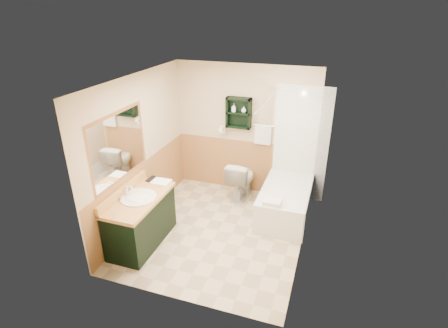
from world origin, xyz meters
TOP-DOWN VIEW (x-y plane):
  - floor at (0.00, 0.00)m, footprint 3.00×3.00m
  - back_wall at (0.00, 1.52)m, footprint 2.60×0.04m
  - left_wall at (-1.32, 0.00)m, footprint 0.04×3.00m
  - right_wall at (1.32, 0.00)m, footprint 0.04×3.00m
  - ceiling at (0.00, 0.00)m, footprint 2.60×3.00m
  - wainscot_left at (-1.29, 0.00)m, footprint 2.98×2.98m
  - wainscot_back at (0.00, 1.49)m, footprint 2.58×2.58m
  - mirror_frame at (-1.27, -0.55)m, footprint 1.30×1.30m
  - mirror_glass at (-1.27, -0.55)m, footprint 1.20×1.20m
  - tile_right at (1.28, 0.75)m, footprint 1.50×1.50m
  - tile_back at (1.03, 1.48)m, footprint 0.95×0.95m
  - tile_accent at (1.27, 0.75)m, footprint 1.50×1.50m
  - wall_shelf at (-0.10, 1.41)m, footprint 0.45×0.15m
  - hair_dryer at (-0.40, 1.43)m, footprint 0.10×0.24m
  - towel_bar at (0.35, 1.45)m, footprint 0.40×0.06m
  - curtain_rod at (0.53, 0.75)m, footprint 0.03×1.60m
  - shower_curtain at (0.53, 0.92)m, footprint 1.05×1.05m
  - vanity at (-0.99, -0.63)m, footprint 0.59×1.21m
  - bathtub at (0.93, 0.84)m, footprint 0.79×1.50m
  - toilet at (0.04, 1.18)m, footprint 0.47×0.76m
  - counter_towel at (-0.89, -0.13)m, footprint 0.28×0.22m
  - vanity_book at (-1.16, -0.05)m, footprint 0.15×0.04m
  - tub_towel at (0.80, 0.23)m, footprint 0.27×0.22m
  - soap_bottle_a at (-0.19, 1.40)m, footprint 0.08×0.15m
  - soap_bottle_b at (-0.00, 1.40)m, footprint 0.11×0.13m

SIDE VIEW (x-z plane):
  - floor at x=0.00m, z-range 0.00..0.00m
  - bathtub at x=0.93m, z-range 0.00..0.52m
  - toilet at x=0.04m, z-range 0.00..0.72m
  - vanity at x=-0.99m, z-range 0.00..0.77m
  - wainscot_left at x=-1.29m, z-range 0.00..1.00m
  - wainscot_back at x=0.00m, z-range 0.00..1.00m
  - tub_towel at x=0.80m, z-range 0.52..0.59m
  - counter_towel at x=-0.89m, z-range 0.77..0.81m
  - vanity_book at x=-1.16m, z-range 0.77..0.97m
  - tile_right at x=1.28m, z-range 0.00..2.10m
  - tile_back at x=1.03m, z-range 0.00..2.10m
  - shower_curtain at x=0.53m, z-range 0.30..2.00m
  - back_wall at x=0.00m, z-range 0.00..2.40m
  - left_wall at x=-1.32m, z-range 0.00..2.40m
  - right_wall at x=1.32m, z-range 0.00..2.40m
  - hair_dryer at x=-0.40m, z-range 1.11..1.29m
  - towel_bar at x=0.35m, z-range 1.15..1.55m
  - mirror_frame at x=-1.27m, z-range 1.00..2.00m
  - mirror_glass at x=-1.27m, z-range 1.05..1.95m
  - wall_shelf at x=-0.10m, z-range 1.27..1.83m
  - soap_bottle_a at x=-0.19m, z-range 1.56..1.63m
  - soap_bottle_b at x=0.00m, z-range 1.56..1.65m
  - tile_accent at x=1.27m, z-range 1.85..1.95m
  - curtain_rod at x=0.53m, z-range 1.98..2.02m
  - ceiling at x=0.00m, z-range 2.40..2.44m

